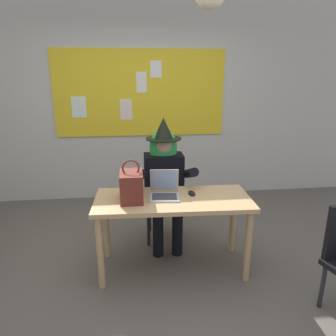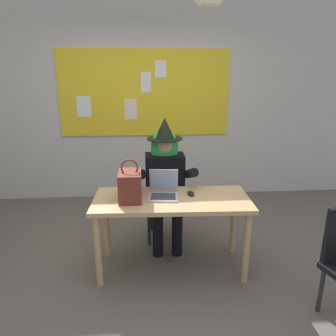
% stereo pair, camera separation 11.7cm
% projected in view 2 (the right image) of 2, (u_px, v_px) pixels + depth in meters
% --- Properties ---
extents(ground_plane, '(24.00, 24.00, 0.00)m').
position_uv_depth(ground_plane, '(150.00, 271.00, 3.03)').
color(ground_plane, '#5B544C').
extents(wall_back_bulletin, '(6.50, 2.15, 2.85)m').
position_uv_depth(wall_back_bulletin, '(145.00, 101.00, 4.52)').
color(wall_back_bulletin, beige).
rests_on(wall_back_bulletin, ground).
extents(desk_main, '(1.45, 0.67, 0.73)m').
position_uv_depth(desk_main, '(172.00, 208.00, 2.91)').
color(desk_main, tan).
rests_on(desk_main, ground).
extents(chair_at_desk, '(0.46, 0.46, 0.92)m').
position_uv_depth(chair_at_desk, '(165.00, 193.00, 3.57)').
color(chair_at_desk, '#4C1E19').
rests_on(chair_at_desk, ground).
extents(person_costumed, '(0.59, 0.65, 1.38)m').
position_uv_depth(person_costumed, '(165.00, 174.00, 3.37)').
color(person_costumed, black).
rests_on(person_costumed, ground).
extents(laptop, '(0.30, 0.32, 0.24)m').
position_uv_depth(laptop, '(163.00, 190.00, 2.92)').
color(laptop, '#B7B7BC').
rests_on(laptop, desk_main).
extents(computer_mouse, '(0.08, 0.11, 0.03)m').
position_uv_depth(computer_mouse, '(191.00, 193.00, 2.94)').
color(computer_mouse, black).
rests_on(computer_mouse, desk_main).
extents(handbag, '(0.20, 0.30, 0.38)m').
position_uv_depth(handbag, '(130.00, 185.00, 2.81)').
color(handbag, maroon).
rests_on(handbag, desk_main).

